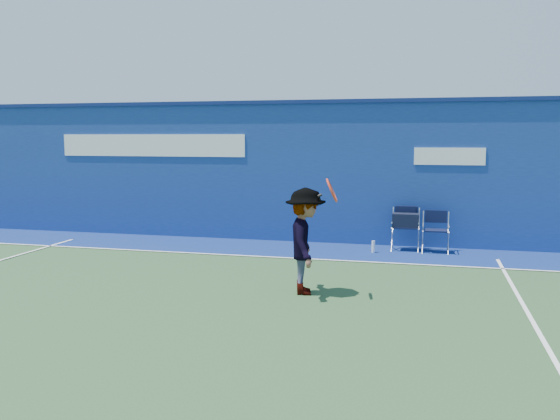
% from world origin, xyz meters
% --- Properties ---
extents(ground, '(80.00, 80.00, 0.00)m').
position_xyz_m(ground, '(0.00, 0.00, 0.00)').
color(ground, '#2B4C28').
rests_on(ground, ground).
extents(stadium_wall, '(24.00, 0.50, 3.08)m').
position_xyz_m(stadium_wall, '(-0.00, 5.20, 1.55)').
color(stadium_wall, navy).
rests_on(stadium_wall, ground).
extents(out_of_bounds_strip, '(24.00, 1.80, 0.01)m').
position_xyz_m(out_of_bounds_strip, '(0.00, 4.10, 0.00)').
color(out_of_bounds_strip, navy).
rests_on(out_of_bounds_strip, ground).
extents(court_lines, '(24.00, 12.00, 0.01)m').
position_xyz_m(court_lines, '(0.00, 0.60, 0.01)').
color(court_lines, white).
rests_on(court_lines, out_of_bounds_strip).
extents(directors_chair_left, '(0.52, 0.49, 0.89)m').
position_xyz_m(directors_chair_left, '(2.78, 4.55, 0.38)').
color(directors_chair_left, silver).
rests_on(directors_chair_left, ground).
extents(directors_chair_right, '(0.49, 0.44, 0.82)m').
position_xyz_m(directors_chair_right, '(3.37, 4.48, 0.26)').
color(directors_chair_right, silver).
rests_on(directors_chair_right, ground).
extents(water_bottle, '(0.07, 0.07, 0.24)m').
position_xyz_m(water_bottle, '(2.17, 4.15, 0.12)').
color(water_bottle, silver).
rests_on(water_bottle, ground).
extents(tennis_player, '(0.91, 1.11, 1.72)m').
position_xyz_m(tennis_player, '(1.47, 0.82, 0.78)').
color(tennis_player, '#EA4738').
rests_on(tennis_player, ground).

